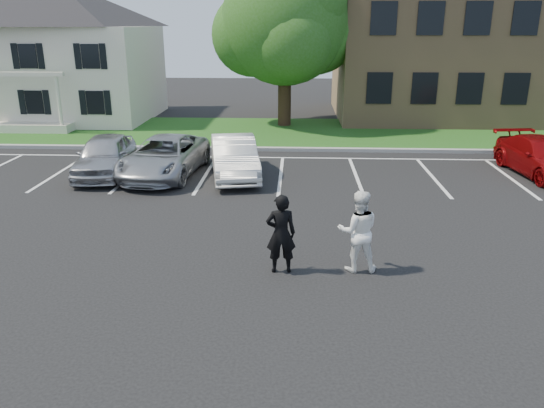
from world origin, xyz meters
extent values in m
plane|color=black|center=(0.00, 0.00, 0.00)|extent=(90.00, 90.00, 0.00)
cube|color=gray|center=(0.00, 12.00, 0.07)|extent=(40.00, 0.30, 0.15)
cube|color=#1B4E0F|center=(0.00, 16.00, 0.04)|extent=(44.00, 8.00, 0.08)
cube|color=silver|center=(-8.40, 8.00, 0.01)|extent=(0.12, 5.20, 0.01)
cube|color=silver|center=(-5.60, 8.00, 0.01)|extent=(0.12, 5.20, 0.01)
cube|color=silver|center=(-2.80, 8.00, 0.01)|extent=(0.12, 5.20, 0.01)
cube|color=silver|center=(0.00, 8.00, 0.01)|extent=(0.12, 5.20, 0.01)
cube|color=silver|center=(2.80, 8.00, 0.01)|extent=(0.12, 5.20, 0.01)
cube|color=silver|center=(5.60, 8.00, 0.01)|extent=(0.12, 5.20, 0.01)
cube|color=silver|center=(8.40, 8.00, 0.01)|extent=(0.12, 5.20, 0.01)
cube|color=silver|center=(1.40, 10.70, 0.01)|extent=(34.00, 0.12, 0.01)
cube|color=beige|center=(-13.00, 20.00, 2.60)|extent=(10.00, 8.00, 5.20)
pyramid|color=black|center=(-13.00, 20.00, 6.40)|extent=(10.30, 8.24, 2.40)
cube|color=beige|center=(-13.00, 15.70, 0.25)|extent=(4.00, 1.60, 0.50)
cylinder|color=beige|center=(-11.30, 15.10, 1.35)|extent=(0.18, 0.18, 2.70)
cube|color=beige|center=(-13.00, 15.10, 3.00)|extent=(4.20, 0.25, 0.20)
cube|color=black|center=(-13.00, 15.98, 1.50)|extent=(0.90, 0.06, 1.20)
cube|color=black|center=(-13.00, 15.98, 3.80)|extent=(0.90, 0.06, 1.20)
cube|color=black|center=(-13.65, 15.98, 1.50)|extent=(0.32, 0.05, 1.25)
cube|color=black|center=(-12.35, 15.98, 1.50)|extent=(0.32, 0.05, 1.25)
cube|color=#A27F56|center=(14.00, 22.00, 4.00)|extent=(22.00, 10.00, 8.00)
cube|color=black|center=(4.80, 16.97, 2.20)|extent=(1.30, 0.06, 1.60)
cube|color=black|center=(4.80, 16.97, 5.60)|extent=(1.30, 0.06, 1.60)
cube|color=black|center=(7.10, 16.97, 2.20)|extent=(1.30, 0.06, 1.60)
cube|color=black|center=(7.10, 16.97, 5.60)|extent=(1.30, 0.06, 1.60)
cube|color=black|center=(9.40, 16.97, 2.20)|extent=(1.30, 0.06, 1.60)
cube|color=black|center=(9.40, 16.97, 5.60)|extent=(1.30, 0.06, 1.60)
cube|color=black|center=(11.70, 16.97, 2.20)|extent=(1.30, 0.06, 1.60)
cube|color=black|center=(11.70, 16.97, 5.60)|extent=(1.30, 0.06, 1.60)
cylinder|color=black|center=(-0.11, 17.94, 1.60)|extent=(0.70, 0.70, 3.20)
sphere|color=#245513|center=(-0.11, 17.94, 5.50)|extent=(6.60, 6.60, 6.60)
sphere|color=#245513|center=(1.49, 18.64, 5.00)|extent=(4.60, 4.60, 4.60)
sphere|color=#245513|center=(-1.81, 18.34, 4.80)|extent=(4.40, 4.40, 4.40)
sphere|color=#245513|center=(0.29, 16.44, 4.60)|extent=(4.00, 4.00, 4.00)
sphere|color=#245513|center=(-0.71, 19.54, 5.80)|extent=(4.20, 4.20, 4.20)
sphere|color=#245513|center=(1.09, 17.04, 6.40)|extent=(3.80, 3.80, 3.80)
imported|color=black|center=(0.25, -0.08, 0.92)|extent=(0.72, 0.51, 1.84)
imported|color=white|center=(1.98, 0.09, 0.95)|extent=(0.94, 0.74, 1.90)
imported|color=#AAAAAF|center=(-6.49, 7.77, 0.74)|extent=(2.20, 4.52, 1.49)
imported|color=#9EA0A5|center=(-4.29, 7.82, 0.71)|extent=(2.84, 5.30, 1.42)
imported|color=silver|center=(-1.70, 7.75, 0.73)|extent=(2.35, 4.65, 1.46)
imported|color=maroon|center=(9.64, 8.48, 0.68)|extent=(2.48, 4.91, 1.37)
camera|label=1|loc=(0.56, -11.02, 5.35)|focal=35.00mm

